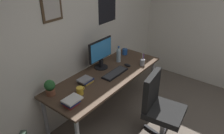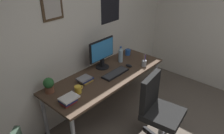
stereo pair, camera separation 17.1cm
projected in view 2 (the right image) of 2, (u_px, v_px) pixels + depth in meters
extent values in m
cube|color=silver|center=(72.00, 32.00, 2.85)|extent=(4.40, 0.08, 2.60)
cube|color=#4C3823|center=(52.00, 5.00, 2.45)|extent=(0.28, 0.02, 0.34)
cube|color=beige|center=(52.00, 6.00, 2.45)|extent=(0.22, 0.00, 0.28)
cube|color=black|center=(110.00, 4.00, 3.19)|extent=(0.40, 0.01, 0.56)
cube|color=#4C3828|center=(107.00, 75.00, 3.02)|extent=(1.87, 0.70, 0.03)
cylinder|color=#9EA0A5|center=(155.00, 80.00, 3.60)|extent=(0.05, 0.05, 0.69)
cylinder|color=#9EA0A5|center=(45.00, 117.00, 2.78)|extent=(0.05, 0.05, 0.69)
cylinder|color=#9EA0A5|center=(128.00, 69.00, 3.94)|extent=(0.05, 0.05, 0.69)
cube|color=black|center=(163.00, 114.00, 2.66)|extent=(0.52, 0.52, 0.08)
cube|color=black|center=(150.00, 92.00, 2.64)|extent=(0.43, 0.12, 0.45)
cylinder|color=#9EA0A5|center=(161.00, 129.00, 2.78)|extent=(0.07, 0.07, 0.42)
cube|color=black|center=(164.00, 133.00, 2.97)|extent=(0.28, 0.08, 0.03)
cylinder|color=black|center=(167.00, 127.00, 3.08)|extent=(0.04, 0.04, 0.04)
cube|color=black|center=(152.00, 133.00, 2.96)|extent=(0.09, 0.28, 0.03)
cylinder|color=black|center=(144.00, 128.00, 3.07)|extent=(0.04, 0.04, 0.04)
cylinder|color=black|center=(102.00, 67.00, 3.19)|extent=(0.20, 0.20, 0.01)
cube|color=black|center=(102.00, 63.00, 3.16)|extent=(0.05, 0.04, 0.12)
cube|color=black|center=(102.00, 50.00, 3.07)|extent=(0.46, 0.02, 0.30)
cube|color=#338CD8|center=(103.00, 50.00, 3.05)|extent=(0.43, 0.00, 0.27)
cube|color=black|center=(116.00, 73.00, 3.01)|extent=(0.43, 0.15, 0.02)
cube|color=#38383A|center=(116.00, 73.00, 3.01)|extent=(0.41, 0.13, 0.00)
ellipsoid|color=black|center=(129.00, 66.00, 3.20)|extent=(0.06, 0.11, 0.04)
cylinder|color=silver|center=(121.00, 56.00, 3.31)|extent=(0.07, 0.07, 0.20)
cylinder|color=silver|center=(121.00, 49.00, 3.26)|extent=(0.03, 0.03, 0.04)
cylinder|color=#2659B2|center=(121.00, 47.00, 3.24)|extent=(0.03, 0.03, 0.01)
cylinder|color=yellow|center=(78.00, 90.00, 2.59)|extent=(0.08, 0.08, 0.09)
torus|color=yellow|center=(81.00, 87.00, 2.63)|extent=(0.05, 0.01, 0.05)
cylinder|color=#2659B2|center=(128.00, 52.00, 3.57)|extent=(0.08, 0.08, 0.09)
torus|color=#2659B2|center=(130.00, 51.00, 3.60)|extent=(0.05, 0.01, 0.05)
cylinder|color=brown|center=(50.00, 89.00, 2.61)|extent=(0.11, 0.11, 0.07)
sphere|color=#2D6B33|center=(48.00, 83.00, 2.57)|extent=(0.13, 0.13, 0.13)
ellipsoid|color=#287A38|center=(45.00, 83.00, 2.57)|extent=(0.07, 0.08, 0.02)
ellipsoid|color=#287A38|center=(49.00, 81.00, 2.60)|extent=(0.07, 0.08, 0.02)
ellipsoid|color=#287A38|center=(48.00, 84.00, 2.53)|extent=(0.08, 0.07, 0.02)
cylinder|color=#9EA0A5|center=(144.00, 63.00, 3.21)|extent=(0.07, 0.07, 0.09)
cylinder|color=#263FBF|center=(145.00, 59.00, 3.17)|extent=(0.01, 0.01, 0.13)
cylinder|color=red|center=(145.00, 59.00, 3.17)|extent=(0.01, 0.01, 0.13)
cylinder|color=black|center=(145.00, 59.00, 3.17)|extent=(0.01, 0.01, 0.13)
cylinder|color=#9EA0A5|center=(145.00, 58.00, 3.17)|extent=(0.01, 0.03, 0.14)
cylinder|color=#9EA0A5|center=(144.00, 58.00, 3.16)|extent=(0.01, 0.02, 0.14)
cube|color=gold|center=(86.00, 81.00, 2.83)|extent=(0.15, 0.12, 0.02)
cube|color=navy|center=(85.00, 79.00, 2.84)|extent=(0.18, 0.14, 0.02)
cube|color=gray|center=(84.00, 78.00, 2.81)|extent=(0.18, 0.13, 0.02)
cube|color=#B22D28|center=(68.00, 102.00, 2.43)|extent=(0.16, 0.12, 0.03)
cube|color=navy|center=(68.00, 100.00, 2.41)|extent=(0.16, 0.15, 0.03)
cube|color=silver|center=(69.00, 98.00, 2.41)|extent=(0.20, 0.15, 0.02)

